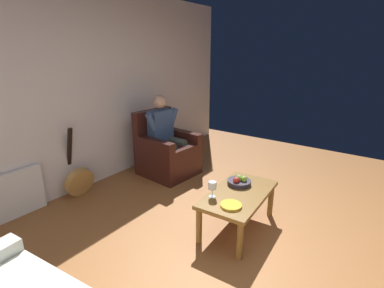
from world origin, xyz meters
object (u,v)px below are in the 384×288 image
Objects in this scene: guitar at (79,179)px; decorative_dish at (231,205)px; wine_glass_near at (212,186)px; armchair at (166,153)px; fruit_bowl at (239,182)px; coffee_table at (238,198)px; person_seated at (166,133)px.

guitar reaches higher than decorative_dish.
decorative_dish is at bearing 77.48° from wine_glass_near.
armchair reaches higher than fruit_bowl.
guitar is 2.13m from decorative_dish.
coffee_table is (0.68, 1.58, 0.03)m from armchair.
fruit_bowl is at bearing -162.01° from decorative_dish.
coffee_table is at bearing 25.81° from fruit_bowl.
wine_glass_near is at bearing -102.52° from decorative_dish.
armchair is 1.91m from decorative_dish.
wine_glass_near is at bearing -12.81° from fruit_bowl.
person_seated is 1.92m from decorative_dish.
fruit_bowl is at bearing 167.19° from wine_glass_near.
person_seated is at bearing -120.61° from decorative_dish.
guitar is 6.26× the size of wine_glass_near.
person_seated reaches higher than armchair.
armchair is 0.32m from person_seated.
coffee_table is 3.86× the size of fruit_bowl.
coffee_table is 2.11m from guitar.
decorative_dish is (0.05, 0.24, -0.11)m from wine_glass_near.
person_seated reaches higher than coffee_table.
armchair is at bearing -113.27° from coffee_table.
guitar reaches higher than armchair.
wine_glass_near is 0.43m from fruit_bowl.
fruit_bowl is at bearing 75.75° from person_seated.
fruit_bowl is (-0.41, 0.09, -0.08)m from wine_glass_near.
guitar reaches higher than wine_glass_near.
person_seated reaches higher than wine_glass_near.
decorative_dish is (0.97, 1.64, -0.21)m from person_seated.
wine_glass_near is at bearing -36.08° from coffee_table.
wine_glass_near is (0.92, 1.40, -0.11)m from person_seated.
person_seated reaches higher than guitar.
wine_glass_near is (0.92, 1.40, 0.21)m from armchair.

